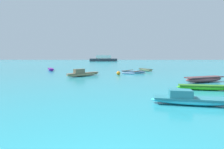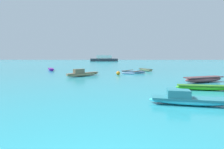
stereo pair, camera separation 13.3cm
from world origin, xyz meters
name	(u,v)px [view 2 (the right image)]	position (x,y,z in m)	size (l,w,h in m)	color
moored_boat_0	(187,99)	(3.68, 5.90, 0.22)	(3.38, 1.38, 0.64)	#37CCE6
moored_boat_1	(51,69)	(-8.71, 24.42, 0.19)	(2.08, 3.39, 0.33)	purple
moored_boat_2	(146,70)	(5.17, 23.38, 0.20)	(1.71, 3.06, 0.36)	gray
moored_boat_3	(204,79)	(7.84, 12.55, 0.25)	(3.79, 2.06, 0.45)	#8C4A4E
moored_boat_4	(133,72)	(3.06, 20.46, 0.16)	(3.23, 3.86, 0.34)	#7896BE
moored_boat_5	(82,74)	(-2.71, 16.85, 0.28)	(3.32, 3.18, 0.79)	tan
moored_boat_6	(204,87)	(6.14, 9.17, 0.18)	(3.42, 1.14, 0.31)	#43C821
mooring_buoy_0	(118,73)	(1.12, 18.00, 0.22)	(0.44, 0.44, 0.44)	orange
distant_ferry	(104,59)	(-3.44, 77.59, 1.10)	(12.27, 2.70, 2.70)	#2D333D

